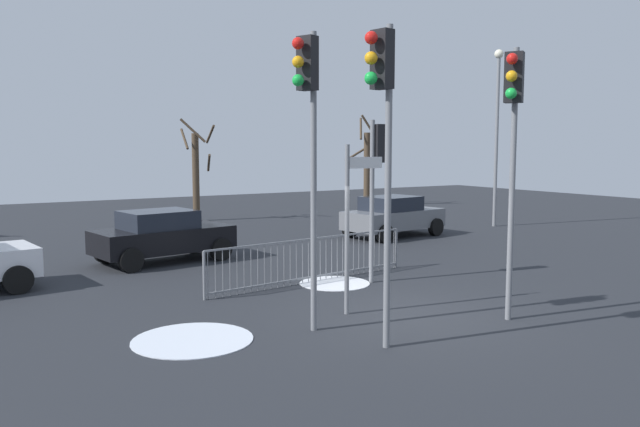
{
  "coord_description": "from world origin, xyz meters",
  "views": [
    {
      "loc": [
        -7.65,
        -9.42,
        3.26
      ],
      "look_at": [
        0.15,
        3.38,
        1.66
      ],
      "focal_mm": 35.5,
      "sensor_mm": 36.0,
      "label": 1
    }
  ],
  "objects_px": {
    "traffic_light_rear_right": "(378,164)",
    "car_black_far": "(162,235)",
    "traffic_light_mid_left": "(383,115)",
    "direction_sign_post": "(350,220)",
    "bare_tree_left": "(367,165)",
    "bare_tree_centre": "(196,172)",
    "car_grey_near": "(393,216)",
    "traffic_light_rear_left": "(513,123)",
    "traffic_light_foreground_right": "(309,115)",
    "street_lamp": "(497,120)"
  },
  "relations": [
    {
      "from": "car_grey_near",
      "to": "bare_tree_centre",
      "type": "distance_m",
      "value": 9.47
    },
    {
      "from": "traffic_light_rear_right",
      "to": "street_lamp",
      "type": "height_order",
      "value": "street_lamp"
    },
    {
      "from": "traffic_light_rear_right",
      "to": "bare_tree_left",
      "type": "relative_size",
      "value": 0.79
    },
    {
      "from": "traffic_light_foreground_right",
      "to": "bare_tree_left",
      "type": "relative_size",
      "value": 1.06
    },
    {
      "from": "bare_tree_centre",
      "to": "traffic_light_rear_left",
      "type": "bearing_deg",
      "value": -92.28
    },
    {
      "from": "traffic_light_foreground_right",
      "to": "bare_tree_centre",
      "type": "bearing_deg",
      "value": -35.16
    },
    {
      "from": "traffic_light_mid_left",
      "to": "bare_tree_centre",
      "type": "height_order",
      "value": "traffic_light_mid_left"
    },
    {
      "from": "direction_sign_post",
      "to": "car_black_far",
      "type": "relative_size",
      "value": 0.82
    },
    {
      "from": "car_black_far",
      "to": "bare_tree_left",
      "type": "relative_size",
      "value": 0.82
    },
    {
      "from": "traffic_light_rear_left",
      "to": "bare_tree_left",
      "type": "bearing_deg",
      "value": -61.07
    },
    {
      "from": "direction_sign_post",
      "to": "car_grey_near",
      "type": "height_order",
      "value": "direction_sign_post"
    },
    {
      "from": "traffic_light_foreground_right",
      "to": "direction_sign_post",
      "type": "height_order",
      "value": "traffic_light_foreground_right"
    },
    {
      "from": "direction_sign_post",
      "to": "car_grey_near",
      "type": "relative_size",
      "value": 0.82
    },
    {
      "from": "traffic_light_mid_left",
      "to": "traffic_light_rear_right",
      "type": "bearing_deg",
      "value": -46.53
    },
    {
      "from": "traffic_light_rear_right",
      "to": "traffic_light_mid_left",
      "type": "distance_m",
      "value": 5.19
    },
    {
      "from": "traffic_light_mid_left",
      "to": "car_black_far",
      "type": "bearing_deg",
      "value": -6.96
    },
    {
      "from": "traffic_light_rear_right",
      "to": "car_grey_near",
      "type": "relative_size",
      "value": 0.96
    },
    {
      "from": "traffic_light_rear_left",
      "to": "traffic_light_rear_right",
      "type": "bearing_deg",
      "value": -31.86
    },
    {
      "from": "traffic_light_rear_right",
      "to": "direction_sign_post",
      "type": "relative_size",
      "value": 1.18
    },
    {
      "from": "car_grey_near",
      "to": "bare_tree_left",
      "type": "bearing_deg",
      "value": 49.7
    },
    {
      "from": "traffic_light_rear_right",
      "to": "bare_tree_left",
      "type": "bearing_deg",
      "value": 153.17
    },
    {
      "from": "street_lamp",
      "to": "car_grey_near",
      "type": "bearing_deg",
      "value": -177.54
    },
    {
      "from": "traffic_light_mid_left",
      "to": "car_black_far",
      "type": "distance_m",
      "value": 9.9
    },
    {
      "from": "bare_tree_left",
      "to": "car_black_far",
      "type": "bearing_deg",
      "value": -143.94
    },
    {
      "from": "traffic_light_mid_left",
      "to": "bare_tree_left",
      "type": "relative_size",
      "value": 1.04
    },
    {
      "from": "traffic_light_rear_right",
      "to": "car_black_far",
      "type": "xyz_separation_m",
      "value": [
        -3.61,
        5.27,
        -2.07
      ]
    },
    {
      "from": "direction_sign_post",
      "to": "car_black_far",
      "type": "bearing_deg",
      "value": 108.77
    },
    {
      "from": "bare_tree_left",
      "to": "traffic_light_rear_right",
      "type": "bearing_deg",
      "value": -124.82
    },
    {
      "from": "traffic_light_rear_right",
      "to": "direction_sign_post",
      "type": "height_order",
      "value": "traffic_light_rear_right"
    },
    {
      "from": "traffic_light_foreground_right",
      "to": "traffic_light_rear_right",
      "type": "distance_m",
      "value": 4.53
    },
    {
      "from": "car_grey_near",
      "to": "traffic_light_mid_left",
      "type": "bearing_deg",
      "value": -138.12
    },
    {
      "from": "traffic_light_mid_left",
      "to": "direction_sign_post",
      "type": "xyz_separation_m",
      "value": [
        0.79,
        2.07,
        -1.91
      ]
    },
    {
      "from": "bare_tree_centre",
      "to": "traffic_light_mid_left",
      "type": "bearing_deg",
      "value": -101.5
    },
    {
      "from": "car_grey_near",
      "to": "bare_tree_left",
      "type": "relative_size",
      "value": 0.82
    },
    {
      "from": "direction_sign_post",
      "to": "street_lamp",
      "type": "relative_size",
      "value": 0.46
    },
    {
      "from": "traffic_light_rear_right",
      "to": "car_black_far",
      "type": "distance_m",
      "value": 6.72
    },
    {
      "from": "direction_sign_post",
      "to": "car_black_far",
      "type": "height_order",
      "value": "direction_sign_post"
    },
    {
      "from": "traffic_light_foreground_right",
      "to": "traffic_light_mid_left",
      "type": "distance_m",
      "value": 1.51
    },
    {
      "from": "traffic_light_foreground_right",
      "to": "street_lamp",
      "type": "bearing_deg",
      "value": -78.78
    },
    {
      "from": "street_lamp",
      "to": "traffic_light_mid_left",
      "type": "bearing_deg",
      "value": -142.69
    },
    {
      "from": "car_grey_near",
      "to": "street_lamp",
      "type": "relative_size",
      "value": 0.57
    },
    {
      "from": "traffic_light_rear_left",
      "to": "bare_tree_centre",
      "type": "xyz_separation_m",
      "value": [
        0.73,
        18.24,
        -1.54
      ]
    },
    {
      "from": "street_lamp",
      "to": "bare_tree_centre",
      "type": "bearing_deg",
      "value": 140.26
    },
    {
      "from": "bare_tree_left",
      "to": "traffic_light_mid_left",
      "type": "bearing_deg",
      "value": -125.02
    },
    {
      "from": "car_black_far",
      "to": "direction_sign_post",
      "type": "bearing_deg",
      "value": -88.3
    },
    {
      "from": "traffic_light_mid_left",
      "to": "car_black_far",
      "type": "relative_size",
      "value": 1.28
    },
    {
      "from": "traffic_light_rear_left",
      "to": "bare_tree_centre",
      "type": "relative_size",
      "value": 1.13
    },
    {
      "from": "car_grey_near",
      "to": "traffic_light_rear_right",
      "type": "bearing_deg",
      "value": -140.06
    },
    {
      "from": "bare_tree_left",
      "to": "bare_tree_centre",
      "type": "relative_size",
      "value": 1.11
    },
    {
      "from": "traffic_light_foreground_right",
      "to": "car_black_far",
      "type": "relative_size",
      "value": 1.29
    }
  ]
}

